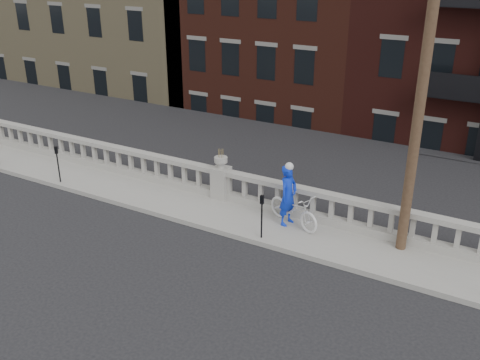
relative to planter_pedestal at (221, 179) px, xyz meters
The scene contains 10 objects.
ground 4.04m from the planter_pedestal, 90.00° to the right, with size 120.00×120.00×0.00m, color black.
sidewalk 1.21m from the planter_pedestal, 90.00° to the right, with size 32.00×2.20×0.15m, color gray.
balustrade 0.19m from the planter_pedestal, ahead, with size 28.00×0.34×1.03m.
planter_pedestal is the anchor object (origin of this frame).
lower_level 19.19m from the planter_pedestal, 88.31° to the left, with size 80.00×44.00×20.80m.
utility_pole 7.61m from the planter_pedestal, ahead, with size 1.60×0.28×10.00m.
parking_meter_a 6.08m from the planter_pedestal, 162.77° to the right, with size 0.10×0.09×1.36m.
parking_meter_b 3.08m from the planter_pedestal, 35.81° to the right, with size 0.10×0.09×1.36m.
bicycle 3.02m from the planter_pedestal, 10.96° to the right, with size 0.70×2.01×1.06m, color white.
cyclist 2.85m from the planter_pedestal, 12.52° to the right, with size 0.70×0.46×1.91m, color #0D2DCE.
Camera 1 is at (8.83, -10.11, 7.88)m, focal length 40.00 mm.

